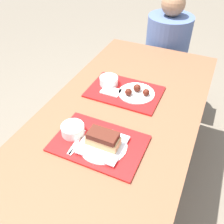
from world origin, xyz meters
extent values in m
plane|color=#706656|center=(0.00, 0.00, 0.00)|extent=(12.00, 12.00, 0.00)
cube|color=brown|center=(0.00, 0.00, 0.74)|extent=(0.84, 1.83, 0.04)
cylinder|color=brown|center=(-0.36, 0.83, 0.36)|extent=(0.07, 0.07, 0.72)
cylinder|color=brown|center=(0.36, 0.83, 0.36)|extent=(0.07, 0.07, 0.72)
cube|color=brown|center=(0.00, 1.13, 0.41)|extent=(0.80, 0.28, 0.04)
cylinder|color=brown|center=(-0.34, 1.13, 0.19)|extent=(0.06, 0.06, 0.39)
cylinder|color=brown|center=(0.34, 1.13, 0.19)|extent=(0.06, 0.06, 0.39)
cube|color=red|center=(0.00, -0.22, 0.76)|extent=(0.44, 0.30, 0.01)
cube|color=red|center=(-0.05, 0.23, 0.76)|extent=(0.44, 0.30, 0.01)
cylinder|color=white|center=(-0.14, -0.21, 0.80)|extent=(0.11, 0.11, 0.05)
cylinder|color=beige|center=(-0.14, -0.21, 0.82)|extent=(0.10, 0.10, 0.01)
cylinder|color=white|center=(0.03, -0.23, 0.77)|extent=(0.23, 0.23, 0.01)
cube|color=silver|center=(0.03, -0.23, 0.78)|extent=(0.20, 0.20, 0.01)
cube|color=#DBB275|center=(0.03, -0.23, 0.81)|extent=(0.15, 0.07, 0.04)
cube|color=#4C1E14|center=(0.03, -0.23, 0.84)|extent=(0.14, 0.08, 0.03)
cube|color=white|center=(-0.10, -0.26, 0.77)|extent=(0.03, 0.17, 0.00)
cube|color=white|center=(-0.08, -0.26, 0.77)|extent=(0.04, 0.17, 0.00)
cube|color=#A59E93|center=(-0.03, -0.15, 0.77)|extent=(0.04, 0.03, 0.01)
cylinder|color=white|center=(-0.17, 0.26, 0.80)|extent=(0.11, 0.11, 0.05)
cylinder|color=beige|center=(-0.17, 0.26, 0.82)|extent=(0.10, 0.10, 0.01)
cylinder|color=white|center=(0.03, 0.23, 0.77)|extent=(0.22, 0.22, 0.01)
sphere|color=#4C190F|center=(0.09, 0.23, 0.80)|extent=(0.04, 0.04, 0.04)
sphere|color=#4C190F|center=(0.02, 0.25, 0.80)|extent=(0.05, 0.05, 0.05)
sphere|color=#4C190F|center=(-0.01, 0.19, 0.80)|extent=(0.04, 0.04, 0.04)
cube|color=white|center=(-0.12, 0.19, 0.77)|extent=(0.12, 0.08, 0.01)
cylinder|color=#4C6093|center=(-0.01, 1.13, 0.68)|extent=(0.38, 0.38, 0.52)
sphere|color=#936B4C|center=(-0.01, 1.13, 1.04)|extent=(0.19, 0.19, 0.19)
camera|label=1|loc=(0.39, -0.94, 1.66)|focal=40.00mm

